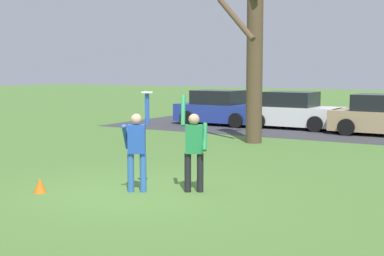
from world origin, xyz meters
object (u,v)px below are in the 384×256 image
Objects in this scene: parked_car_blue at (220,109)px; field_cone_orange at (40,185)px; parked_car_white at (293,112)px; person_defender at (194,146)px; person_catcher at (137,146)px; frisbee_disc at (147,92)px; bare_tree_tall at (254,47)px.

field_cone_orange is at bearing -75.97° from parked_car_blue.
person_defender is at bearing -77.69° from parked_car_white.
field_cone_orange is (-1.70, -1.09, -0.82)m from person_catcher.
frisbee_disc is (-0.84, -0.49, 1.11)m from person_defender.
person_defender is 0.49× the size of parked_car_blue.
bare_tree_tall reaches higher than frisbee_disc.
frisbee_disc reaches higher than person_defender.
person_defender reaches higher than parked_car_blue.
person_defender is at bearing -74.80° from bare_tree_tall.
person_defender is 0.49× the size of parked_car_white.
person_defender is at bearing 0.00° from person_catcher.
person_defender is 14.04m from parked_car_blue.
parked_car_white is at bearing 89.17° from field_cone_orange.
parked_car_white is (-1.68, 13.39, -1.37)m from frisbee_disc.
person_catcher is 6.50× the size of field_cone_orange.
person_defender is 8.32m from bare_tree_tall.
parked_car_white is at bearing -109.35° from person_defender.
parked_car_white is at bearing 4.76° from parked_car_blue.
person_catcher reaches higher than parked_car_blue.
field_cone_orange is at bearing -177.65° from person_catcher.
parked_car_blue is at bearing -95.11° from person_defender.
parked_car_white is 5.81m from bare_tree_tall.
parked_car_blue is (-4.96, 13.29, -0.25)m from person_catcher.
frisbee_disc is 0.06× the size of parked_car_blue.
parked_car_blue is (-5.16, 13.18, -1.37)m from frisbee_disc.
person_catcher is 8.70m from bare_tree_tall.
person_defender reaches higher than field_cone_orange.
frisbee_disc is at bearing -81.59° from parked_car_white.
frisbee_disc is (0.19, 0.11, 1.11)m from person_catcher.
frisbee_disc reaches higher than field_cone_orange.
frisbee_disc is 0.76× the size of field_cone_orange.
frisbee_disc is 14.22m from parked_car_blue.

